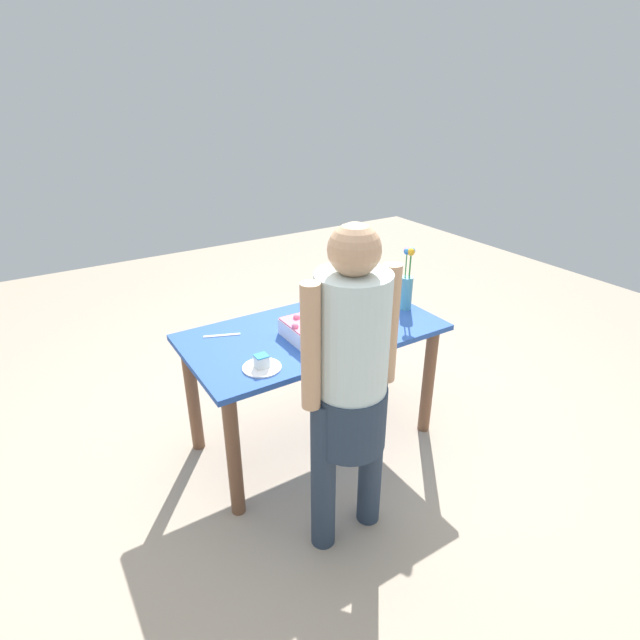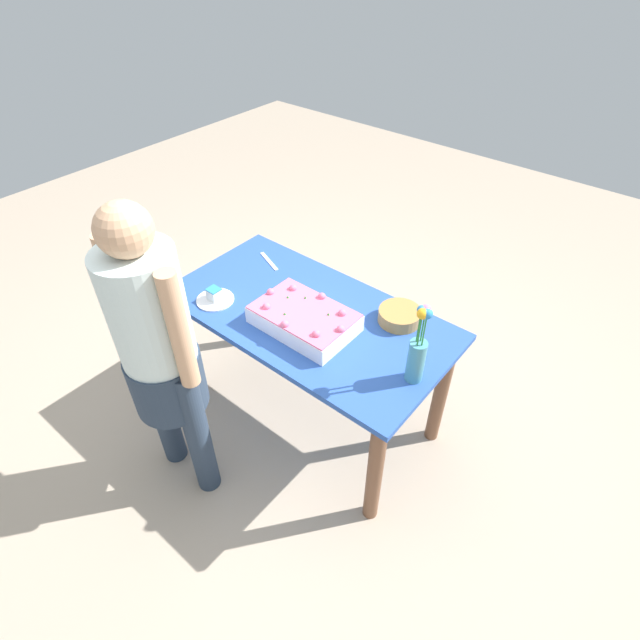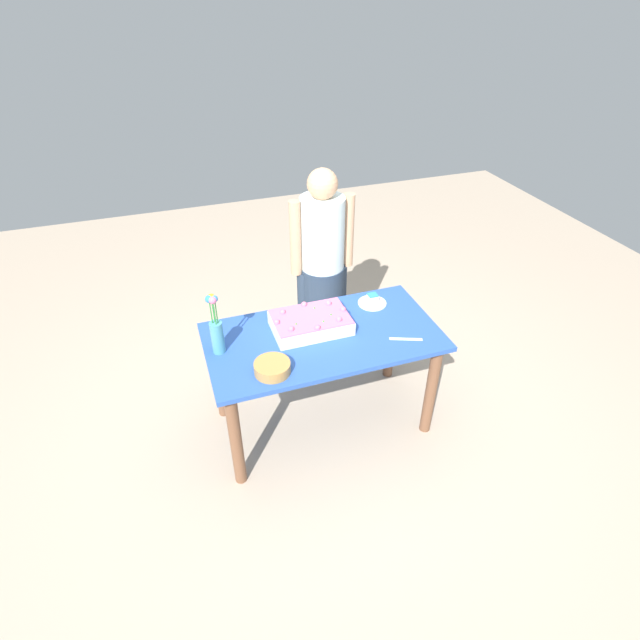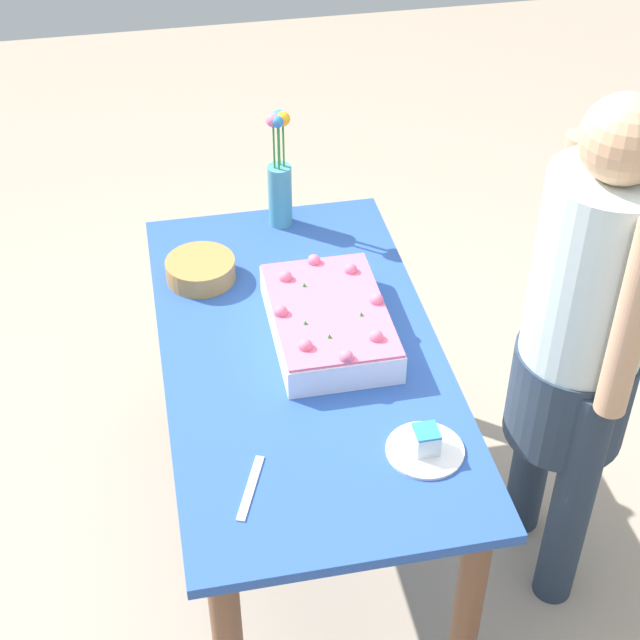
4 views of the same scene
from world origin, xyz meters
The scene contains 8 objects.
ground_plane centered at (0.00, 0.00, 0.00)m, with size 8.00×8.00×0.00m, color tan.
dining_table centered at (0.00, 0.00, 0.60)m, with size 1.38×0.73×0.73m.
sheet_cake centered at (0.05, -0.08, 0.77)m, with size 0.46×0.30×0.11m.
serving_plate_with_slice centered at (-0.41, -0.22, 0.74)m, with size 0.18×0.18×0.07m.
cake_knife centered at (-0.45, 0.20, 0.73)m, with size 0.19×0.02×0.00m, color silver.
flower_vase centered at (0.61, -0.05, 0.88)m, with size 0.07×0.07×0.37m.
fruit_bowl centered at (0.37, 0.22, 0.76)m, with size 0.20×0.20×0.06m, color #B18142.
person_standing centered at (-0.23, -0.66, 0.85)m, with size 0.45×0.31×1.49m.
Camera 3 is at (0.78, 2.22, 2.51)m, focal length 28.00 mm.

